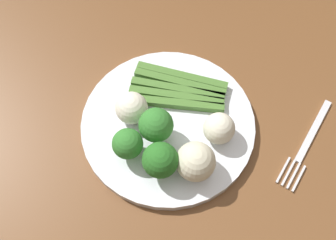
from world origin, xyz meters
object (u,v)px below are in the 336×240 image
object	(u,v)px
dining_table	(165,132)
cauliflower_mid	(219,128)
broccoli_back	(160,160)
broccoli_front	(128,144)
asparagus_bundle	(178,90)
cauliflower_near_fork	(196,161)
cauliflower_edge	(131,108)
fork	(307,144)
broccoli_left	(156,125)
plate	(168,124)

from	to	relation	value
dining_table	cauliflower_mid	distance (m)	0.17
broccoli_back	broccoli_front	bearing A→B (deg)	-10.67
asparagus_bundle	cauliflower_mid	distance (m)	0.09
cauliflower_near_fork	cauliflower_edge	bearing A→B (deg)	-24.18
cauliflower_mid	broccoli_front	bearing A→B (deg)	31.20
dining_table	cauliflower_near_fork	distance (m)	0.19
broccoli_front	dining_table	bearing A→B (deg)	-100.11
fork	cauliflower_mid	bearing A→B (deg)	-60.45
dining_table	cauliflower_edge	size ratio (longest dim) A/B	30.16
broccoli_front	fork	world-z (taller)	broccoli_front
asparagus_bundle	broccoli_left	bearing A→B (deg)	78.80
plate	asparagus_bundle	world-z (taller)	asparagus_bundle
cauliflower_near_fork	dining_table	bearing A→B (deg)	-50.99
plate	broccoli_front	bearing A→B (deg)	61.42
broccoli_back	fork	bearing A→B (deg)	-149.12
plate	broccoli_back	xyz separation A→B (m)	(-0.01, 0.07, 0.04)
plate	cauliflower_mid	bearing A→B (deg)	-178.58
plate	cauliflower_near_fork	bearing A→B (deg)	135.31
dining_table	cauliflower_mid	bearing A→B (deg)	159.78
asparagus_bundle	broccoli_front	size ratio (longest dim) A/B	2.88
plate	cauliflower_near_fork	size ratio (longest dim) A/B	4.74
broccoli_front	cauliflower_edge	world-z (taller)	broccoli_front
asparagus_bundle	plate	bearing A→B (deg)	84.97
cauliflower_mid	plate	bearing A→B (deg)	1.42
broccoli_back	broccoli_left	size ratio (longest dim) A/B	1.00
dining_table	broccoli_front	distance (m)	0.18
broccoli_back	broccoli_left	bearing A→B (deg)	-64.00
dining_table	cauliflower_mid	size ratio (longest dim) A/B	31.54
cauliflower_near_fork	cauliflower_mid	bearing A→B (deg)	-105.19
broccoli_back	broccoli_left	world-z (taller)	same
broccoli_left	cauliflower_edge	size ratio (longest dim) A/B	1.25
broccoli_back	cauliflower_near_fork	world-z (taller)	broccoli_back
dining_table	cauliflower_near_fork	xyz separation A→B (m)	(-0.08, 0.09, 0.15)
broccoli_left	asparagus_bundle	bearing A→B (deg)	-94.20
fork	broccoli_back	bearing A→B (deg)	-45.40
broccoli_back	broccoli_front	size ratio (longest dim) A/B	1.14
broccoli_back	broccoli_front	xyz separation A→B (m)	(0.05, -0.01, -0.00)
broccoli_left	fork	distance (m)	0.23
broccoli_front	fork	distance (m)	0.26
fork	broccoli_left	bearing A→B (deg)	-58.92
cauliflower_edge	cauliflower_near_fork	xyz separation A→B (m)	(-0.11, 0.05, 0.00)
plate	cauliflower_mid	distance (m)	0.08
asparagus_bundle	dining_table	bearing A→B (deg)	42.53
plate	dining_table	bearing A→B (deg)	-64.11
dining_table	broccoli_left	bearing A→B (deg)	98.53
dining_table	broccoli_front	size ratio (longest dim) A/B	27.40
plate	cauliflower_edge	xyz separation A→B (m)	(0.05, 0.01, 0.03)
dining_table	fork	size ratio (longest dim) A/B	8.77
asparagus_bundle	broccoli_left	size ratio (longest dim) A/B	2.53
dining_table	asparagus_bundle	size ratio (longest dim) A/B	9.51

